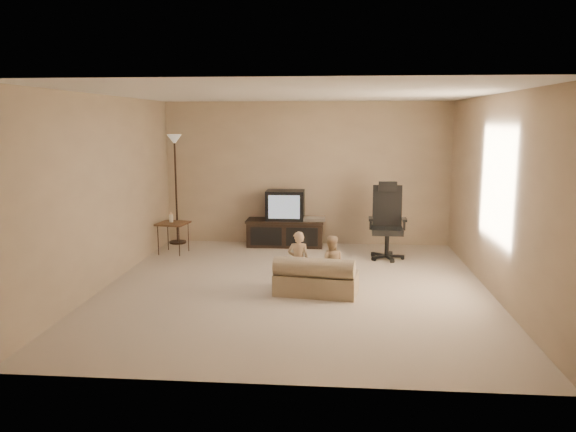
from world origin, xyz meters
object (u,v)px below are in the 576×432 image
at_px(tv_stand, 286,223).
at_px(office_chair, 387,231).
at_px(side_table, 173,224).
at_px(toddler_right, 331,264).
at_px(floor_lamp, 175,164).
at_px(toddler_left, 298,261).
at_px(child_sofa, 316,279).

distance_m(tv_stand, office_chair, 1.84).
distance_m(side_table, toddler_right, 3.24).
relative_size(office_chair, floor_lamp, 0.63).
bearing_deg(toddler_left, side_table, -42.52).
height_order(side_table, toddler_left, toddler_left).
bearing_deg(toddler_right, office_chair, -116.15).
distance_m(office_chair, toddler_left, 2.25).
xyz_separation_m(toddler_left, toddler_right, (0.41, -0.01, -0.02)).
xyz_separation_m(tv_stand, toddler_left, (0.40, -2.59, -0.02)).
bearing_deg(toddler_left, office_chair, -126.69).
relative_size(tv_stand, toddler_right, 1.87).
height_order(side_table, toddler_right, toddler_right).
distance_m(floor_lamp, toddler_right, 3.98).
height_order(floor_lamp, toddler_left, floor_lamp).
distance_m(side_table, child_sofa, 3.19).
distance_m(child_sofa, toddler_left, 0.33).
xyz_separation_m(floor_lamp, toddler_right, (2.76, -2.66, -1.04)).
bearing_deg(office_chair, child_sofa, -115.69).
relative_size(side_table, floor_lamp, 0.36).
xyz_separation_m(tv_stand, child_sofa, (0.63, -2.74, -0.20)).
bearing_deg(tv_stand, office_chair, -24.11).
relative_size(office_chair, toddler_right, 1.65).
distance_m(side_table, floor_lamp, 1.20).
bearing_deg(child_sofa, tv_stand, 111.28).
bearing_deg(side_table, office_chair, -0.85).
bearing_deg(tv_stand, toddler_left, -81.42).
bearing_deg(child_sofa, office_chair, 70.46).
bearing_deg(side_table, tv_stand, 21.18).
relative_size(side_table, toddler_right, 0.95).
bearing_deg(toddler_right, child_sofa, 35.86).
distance_m(tv_stand, toddler_left, 2.62).
xyz_separation_m(office_chair, floor_lamp, (-3.63, 0.81, 0.97)).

